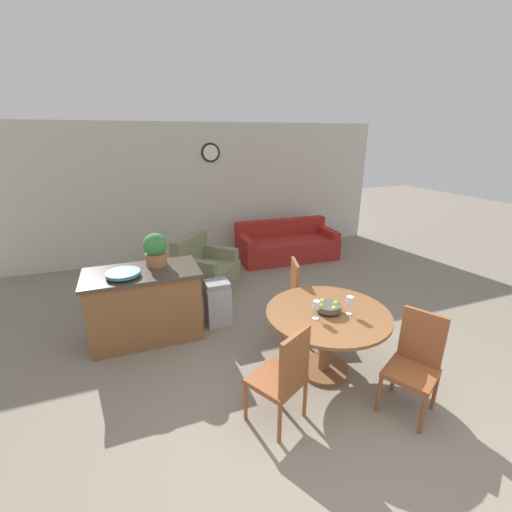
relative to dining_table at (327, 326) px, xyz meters
name	(u,v)px	position (x,y,z in m)	size (l,w,h in m)	color
ground_plane	(345,447)	(-0.35, -0.92, -0.57)	(24.00, 24.00, 0.00)	gray
wall_back	(201,192)	(-0.35, 4.36, 0.78)	(8.00, 0.09, 2.70)	beige
dining_table	(327,326)	(0.00, 0.00, 0.00)	(1.29, 1.29, 0.73)	brown
dining_chair_near_left	(284,375)	(-0.73, -0.49, -0.05)	(0.57, 0.57, 0.97)	brown
dining_chair_near_right	(415,360)	(0.49, -0.73, -0.05)	(0.57, 0.57, 0.97)	brown
dining_chair_far_side	(302,294)	(0.17, 0.86, -0.05)	(0.52, 0.52, 0.97)	brown
fruit_bowl	(328,307)	(0.00, 0.00, 0.23)	(0.26, 0.26, 0.11)	#4C4742
wine_glass_left	(316,306)	(-0.19, -0.08, 0.31)	(0.07, 0.07, 0.20)	silver
wine_glass_right	(350,301)	(0.17, -0.11, 0.31)	(0.07, 0.07, 0.20)	silver
kitchen_island	(145,304)	(-1.75, 1.41, -0.11)	(1.37, 0.74, 0.91)	brown
teal_bowl	(123,274)	(-1.96, 1.30, 0.38)	(0.39, 0.39, 0.06)	teal
potted_plant	(155,249)	(-1.55, 1.56, 0.55)	(0.29, 0.29, 0.41)	#A36642
trash_bin	(218,303)	(-0.82, 1.41, -0.26)	(0.32, 0.30, 0.62)	#9E9EA3
couch	(286,245)	(1.21, 3.49, -0.30)	(2.05, 1.01, 0.76)	maroon
armchair	(205,270)	(-0.71, 2.68, -0.28)	(1.20, 1.21, 0.86)	#7A7F5B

